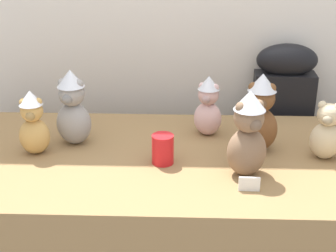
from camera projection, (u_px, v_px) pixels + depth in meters
The scene contains 10 objects.
display_table at pixel (168, 240), 1.99m from camera, with size 1.86×0.83×0.77m, color olive.
instrument_case at pixel (278, 149), 2.41m from camera, with size 0.28×0.13×1.08m.
teddy_bear_mocha at pixel (248, 135), 1.64m from camera, with size 0.17×0.16×0.31m.
teddy_bear_chestnut at pixel (260, 114), 1.82m from camera, with size 0.16×0.14×0.31m.
teddy_bear_blush at pixel (208, 107), 1.96m from camera, with size 0.14×0.13×0.25m.
teddy_bear_ash at pixel (73, 108), 1.88m from camera, with size 0.15×0.14×0.30m.
teddy_bear_honey at pixel (33, 123), 1.80m from camera, with size 0.13×0.11×0.25m.
teddy_bear_sand at pixel (326, 133), 1.77m from camera, with size 0.14×0.13×0.22m.
party_cup_red at pixel (163, 149), 1.76m from camera, with size 0.08×0.08×0.11m, color red.
name_card_front_middle at pixel (249, 184), 1.59m from camera, with size 0.07×0.01×0.05m, color white.
Camera 1 is at (0.06, -1.39, 1.60)m, focal length 51.91 mm.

